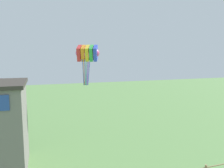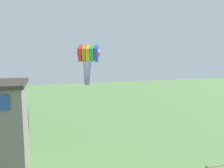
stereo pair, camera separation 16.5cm
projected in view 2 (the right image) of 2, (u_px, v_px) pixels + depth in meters
kite_rainbow_parafoil at (89, 53)px, 20.46m from camera, size 2.64×2.23×3.82m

